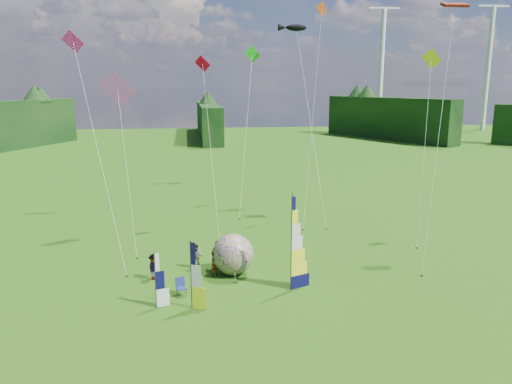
{
  "coord_description": "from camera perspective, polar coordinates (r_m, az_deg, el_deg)",
  "views": [
    {
      "loc": [
        -4.84,
        -23.68,
        11.6
      ],
      "look_at": [
        -1.0,
        4.0,
        5.5
      ],
      "focal_mm": 35.0,
      "sensor_mm": 36.0,
      "label": 1
    }
  ],
  "objects": [
    {
      "name": "camp_chair",
      "position": [
        28.55,
        -8.54,
        -10.7
      ],
      "size": [
        0.72,
        0.72,
        1.01
      ],
      "primitive_type": null,
      "rotation": [
        0.0,
        0.0,
        0.26
      ],
      "color": "navy",
      "rests_on": "ground"
    },
    {
      "name": "turbine_right",
      "position": [
        135.25,
        14.11,
        13.4
      ],
      "size": [
        8.0,
        1.2,
        30.0
      ],
      "primitive_type": null,
      "color": "silver",
      "rests_on": "ground"
    },
    {
      "name": "kite_whale",
      "position": [
        45.38,
        6.2,
        9.15
      ],
      "size": [
        7.53,
        15.16,
        18.31
      ],
      "primitive_type": null,
      "rotation": [
        0.0,
        0.0,
        0.33
      ],
      "color": "black",
      "rests_on": "ground"
    },
    {
      "name": "side_banner_left",
      "position": [
        26.47,
        -7.43,
        -9.45
      ],
      "size": [
        0.97,
        0.51,
        3.66
      ],
      "primitive_type": null,
      "rotation": [
        0.0,
        0.0,
        -0.43
      ],
      "color": "#F6F719",
      "rests_on": "ground"
    },
    {
      "name": "kite_rainbow_delta",
      "position": [
        37.23,
        -14.66,
        4.47
      ],
      "size": [
        8.54,
        13.42,
        13.55
      ],
      "primitive_type": null,
      "rotation": [
        0.0,
        0.0,
        0.18
      ],
      "color": "red",
      "rests_on": "ground"
    },
    {
      "name": "ground",
      "position": [
        26.81,
        3.39,
        -13.35
      ],
      "size": [
        220.0,
        220.0,
        0.0
      ],
      "primitive_type": "plane",
      "color": "#365514",
      "rests_on": "ground"
    },
    {
      "name": "small_kite_orange",
      "position": [
        42.57,
        6.54,
        9.4
      ],
      "size": [
        8.04,
        10.08,
        18.99
      ],
      "primitive_type": null,
      "rotation": [
        0.0,
        0.0,
        0.4
      ],
      "color": "#D4471A",
      "rests_on": "ground"
    },
    {
      "name": "kite_parafoil",
      "position": [
        34.68,
        20.31,
        7.77
      ],
      "size": [
        9.93,
        11.73,
        18.62
      ],
      "primitive_type": null,
      "rotation": [
        0.0,
        0.0,
        -0.21
      ],
      "color": "#B11600",
      "rests_on": "ground"
    },
    {
      "name": "small_kite_yellow",
      "position": [
        39.3,
        18.76,
        5.52
      ],
      "size": [
        6.27,
        8.57,
        14.79
      ],
      "primitive_type": null,
      "rotation": [
        0.0,
        0.0,
        -0.11
      ],
      "color": "#D3CF0D",
      "rests_on": "ground"
    },
    {
      "name": "spectator_c",
      "position": [
        30.97,
        -11.63,
        -8.38
      ],
      "size": [
        0.65,
        1.09,
        1.59
      ],
      "primitive_type": "imported",
      "rotation": [
        0.0,
        0.0,
        1.29
      ],
      "color": "#66594C",
      "rests_on": "ground"
    },
    {
      "name": "bol_inflatable",
      "position": [
        31.06,
        -2.65,
        -7.13
      ],
      "size": [
        2.93,
        2.93,
        2.54
      ],
      "primitive_type": "sphere",
      "rotation": [
        0.0,
        0.0,
        -0.17
      ],
      "color": "#1B0EA9",
      "rests_on": "ground"
    },
    {
      "name": "spectator_d",
      "position": [
        32.04,
        -4.41,
        -7.18
      ],
      "size": [
        1.04,
        1.12,
        1.86
      ],
      "primitive_type": "imported",
      "rotation": [
        0.0,
        0.0,
        2.28
      ],
      "color": "#66594C",
      "rests_on": "ground"
    },
    {
      "name": "spectator_a",
      "position": [
        30.93,
        -4.74,
        -8.25
      ],
      "size": [
        0.66,
        0.62,
        1.52
      ],
      "primitive_type": "imported",
      "rotation": [
        0.0,
        0.0,
        0.64
      ],
      "color": "#66594C",
      "rests_on": "ground"
    },
    {
      "name": "spectator_b",
      "position": [
        32.26,
        -6.78,
        -7.33
      ],
      "size": [
        0.83,
        0.5,
        1.61
      ],
      "primitive_type": "imported",
      "rotation": [
        0.0,
        0.0,
        -0.15
      ],
      "color": "#66594C",
      "rests_on": "ground"
    },
    {
      "name": "small_kite_red",
      "position": [
        39.59,
        -5.23,
        5.82
      ],
      "size": [
        5.52,
        9.46,
        14.31
      ],
      "primitive_type": null,
      "rotation": [
        0.0,
        0.0,
        -0.3
      ],
      "color": "red",
      "rests_on": "ground"
    },
    {
      "name": "treeline_ring",
      "position": [
        25.34,
        3.5,
        -5.17
      ],
      "size": [
        210.0,
        210.0,
        8.0
      ],
      "primitive_type": null,
      "color": "#224415",
      "rests_on": "ground"
    },
    {
      "name": "small_kite_green",
      "position": [
        47.0,
        -1.12,
        7.81
      ],
      "size": [
        7.35,
        13.03,
        15.83
      ],
      "primitive_type": null,
      "rotation": [
        0.0,
        0.0,
        0.19
      ],
      "color": "#10BB12",
      "rests_on": "ground"
    },
    {
      "name": "feather_banner_main",
      "position": [
        28.26,
        4.07,
        -5.98
      ],
      "size": [
        1.4,
        0.66,
        5.49
      ],
      "primitive_type": null,
      "rotation": [
        0.0,
        0.0,
        0.4
      ],
      "color": "#0B0A3D",
      "rests_on": "ground"
    },
    {
      "name": "small_kite_pink",
      "position": [
        33.1,
        -17.57,
        5.08
      ],
      "size": [
        7.1,
        9.03,
        15.53
      ],
      "primitive_type": null,
      "rotation": [
        0.0,
        0.0,
        -0.17
      ],
      "color": "#F72892",
      "rests_on": "ground"
    },
    {
      "name": "turbine_left",
      "position": [
        140.35,
        24.96,
        12.59
      ],
      "size": [
        8.0,
        1.2,
        30.0
      ],
      "primitive_type": null,
      "color": "silver",
      "rests_on": "ground"
    },
    {
      "name": "side_banner_far",
      "position": [
        26.95,
        -11.43,
        -9.93
      ],
      "size": [
        0.9,
        0.34,
        3.02
      ],
      "primitive_type": null,
      "rotation": [
        0.0,
        0.0,
        0.27
      ],
      "color": "white",
      "rests_on": "ground"
    }
  ]
}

